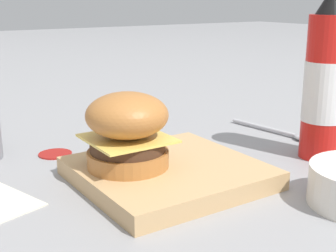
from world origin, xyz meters
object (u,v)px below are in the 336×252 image
burger (127,130)px  spoon (287,134)px  ketchup_bottle (325,83)px  serving_board (168,173)px

burger → spoon: 0.33m
burger → spoon: (-0.03, 0.32, -0.06)m
burger → ketchup_bottle: size_ratio=0.41×
burger → ketchup_bottle: 0.29m
serving_board → ketchup_bottle: ketchup_bottle is taller
burger → spoon: bearing=96.2°
serving_board → burger: (-0.02, -0.05, 0.06)m
serving_board → ketchup_bottle: 0.26m
burger → ketchup_bottle: (0.06, 0.28, 0.04)m
serving_board → spoon: (-0.06, 0.28, -0.01)m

